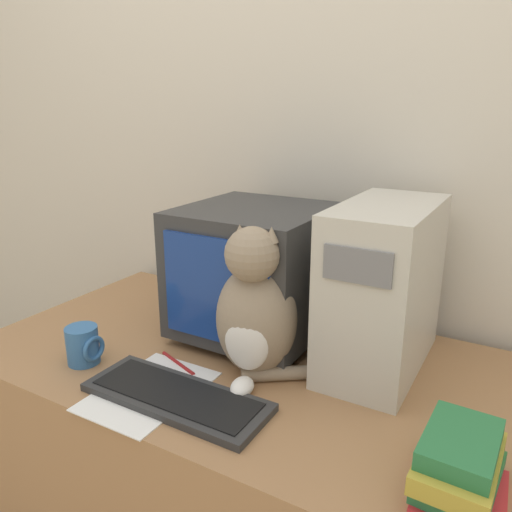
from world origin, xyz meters
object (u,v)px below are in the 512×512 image
(computer_tower, at_px, (383,287))
(pen, at_px, (178,363))
(cat, at_px, (256,313))
(mug, at_px, (83,345))
(keyboard, at_px, (176,397))
(crt_monitor, at_px, (255,271))
(book_stack, at_px, (460,467))

(computer_tower, bearing_deg, pen, -148.53)
(cat, bearing_deg, mug, -169.05)
(pen, bearing_deg, cat, 19.44)
(pen, distance_m, mug, 0.25)
(computer_tower, height_order, keyboard, computer_tower)
(crt_monitor, distance_m, pen, 0.32)
(crt_monitor, bearing_deg, mug, -129.07)
(crt_monitor, distance_m, book_stack, 0.72)
(book_stack, bearing_deg, mug, -179.83)
(keyboard, distance_m, mug, 0.31)
(book_stack, bearing_deg, computer_tower, 124.00)
(book_stack, height_order, pen, book_stack)
(mug, bearing_deg, pen, 27.40)
(computer_tower, distance_m, keyboard, 0.56)
(pen, relative_size, mug, 1.41)
(keyboard, height_order, book_stack, book_stack)
(book_stack, bearing_deg, pen, 171.06)
(pen, bearing_deg, computer_tower, 31.47)
(cat, xyz_separation_m, book_stack, (0.50, -0.18, -0.11))
(computer_tower, xyz_separation_m, book_stack, (0.25, -0.37, -0.15))
(crt_monitor, height_order, book_stack, crt_monitor)
(crt_monitor, bearing_deg, cat, -59.06)
(book_stack, relative_size, pen, 1.51)
(crt_monitor, relative_size, pen, 2.85)
(crt_monitor, relative_size, keyboard, 0.91)
(keyboard, relative_size, pen, 3.14)
(pen, bearing_deg, book_stack, -8.94)
(keyboard, bearing_deg, computer_tower, 49.50)
(cat, height_order, pen, cat)
(cat, distance_m, mug, 0.46)
(keyboard, relative_size, mug, 4.42)
(pen, bearing_deg, mug, -152.60)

